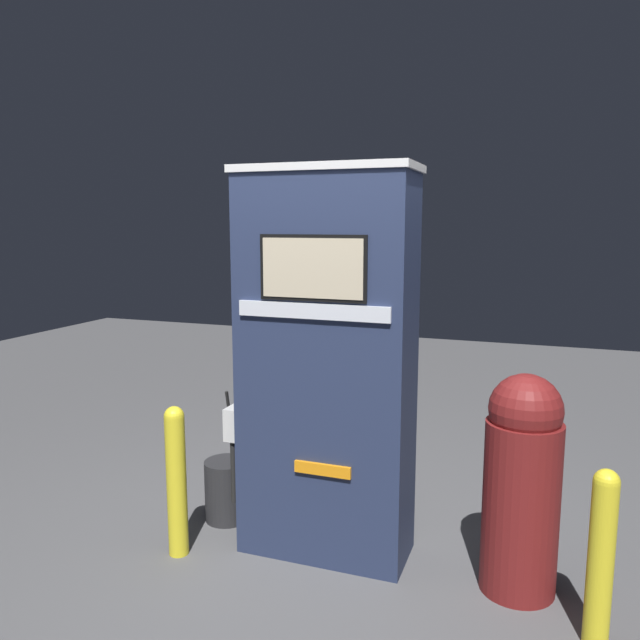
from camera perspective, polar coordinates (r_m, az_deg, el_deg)
name	(u,v)px	position (r m, az deg, el deg)	size (l,w,h in m)	color
ground_plane	(313,567)	(3.67, -0.61, -21.64)	(14.00, 14.00, 0.00)	#4C4C4F
gas_pump	(326,365)	(3.45, 0.56, -4.18)	(1.04, 0.46, 2.16)	#232D4C
safety_bollard	(176,478)	(3.68, -13.00, -13.87)	(0.11, 0.11, 0.87)	yellow
trash_bin	(522,482)	(3.38, 17.97, -13.89)	(0.38, 0.38, 1.13)	maroon
safety_bollard_far	(601,554)	(3.16, 24.32, -18.92)	(0.11, 0.11, 0.82)	yellow
squeegee_bucket	(227,490)	(4.13, -8.50, -15.09)	(0.28, 0.28, 0.85)	#262628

